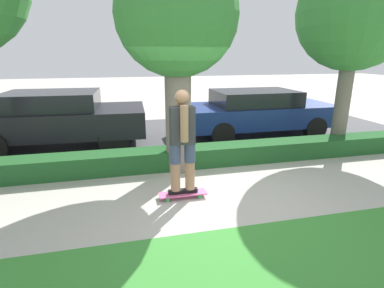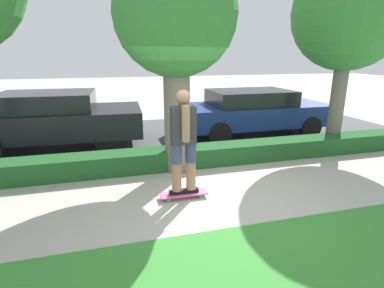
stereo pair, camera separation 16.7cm
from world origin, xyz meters
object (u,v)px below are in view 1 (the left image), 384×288
(tree_mid, at_px, (177,19))
(tree_far, at_px, (355,14))
(parked_car_front, at_px, (58,118))
(parked_car_middle, at_px, (257,111))
(skateboard, at_px, (183,194))
(skater_person, at_px, (182,140))

(tree_mid, relative_size, tree_far, 0.92)
(parked_car_front, bearing_deg, tree_mid, -37.89)
(parked_car_middle, bearing_deg, skateboard, -129.91)
(skateboard, xyz_separation_m, parked_car_middle, (3.08, 3.69, 0.66))
(skater_person, bearing_deg, parked_car_middle, 50.21)
(tree_mid, distance_m, tree_far, 4.36)
(skater_person, height_order, tree_mid, tree_mid)
(skateboard, distance_m, parked_car_front, 4.50)
(parked_car_middle, bearing_deg, tree_far, -52.38)
(skateboard, xyz_separation_m, skater_person, (-0.00, 0.00, 0.96))
(skateboard, distance_m, tree_mid, 3.23)
(skateboard, height_order, tree_far, tree_far)
(parked_car_front, bearing_deg, skater_person, -52.61)
(tree_far, xyz_separation_m, parked_car_front, (-7.07, 1.79, -2.49))
(skateboard, height_order, tree_mid, tree_mid)
(tree_mid, xyz_separation_m, parked_car_front, (-2.75, 2.31, -2.21))
(tree_far, bearing_deg, parked_car_front, 165.83)
(tree_far, relative_size, parked_car_front, 1.05)
(parked_car_front, bearing_deg, tree_far, -12.01)
(parked_car_front, xyz_separation_m, parked_car_middle, (5.64, 0.07, -0.07))
(skateboard, relative_size, tree_far, 0.18)
(tree_far, bearing_deg, skater_person, -157.78)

